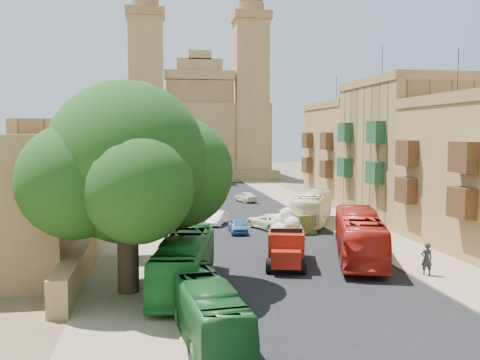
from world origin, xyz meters
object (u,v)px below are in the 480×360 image
object	(u,v)px
street_tree_a	(126,209)
street_tree_c	(138,178)
car_white_a	(217,218)
bus_green_south	(206,309)
street_tree_b	(133,189)
car_blue_b	(204,184)
street_tree_d	(141,176)
bus_red_east	(359,236)
car_white_b	(245,197)
car_dkblue	(189,190)
pedestrian_a	(427,259)
car_blue_a	(238,226)
bus_cream_east	(312,208)
pedestrian_c	(371,220)
church	(197,128)
red_truck	(286,240)
car_cream	(269,221)
ficus_tree	(128,168)
bus_green_north	(185,263)
olive_pickup	(296,222)

from	to	relation	value
street_tree_a	street_tree_c	xyz separation A→B (m)	(-0.00, 24.00, 0.14)
street_tree_c	car_white_a	distance (m)	14.19
street_tree_a	bus_green_south	xyz separation A→B (m)	(3.99, -15.02, -2.13)
street_tree_b	car_blue_b	bearing A→B (deg)	74.63
street_tree_d	bus_red_east	bearing A→B (deg)	-68.42
car_white_a	street_tree_d	bearing A→B (deg)	127.66
street_tree_b	car_white_b	bearing A→B (deg)	51.53
street_tree_b	car_white_b	distance (m)	20.96
bus_red_east	car_dkblue	world-z (taller)	bus_red_east
pedestrian_a	bus_green_south	bearing A→B (deg)	30.05
bus_red_east	car_blue_a	bearing A→B (deg)	-41.90
car_white_b	car_blue_a	bearing A→B (deg)	58.21
street_tree_a	bus_cream_east	world-z (taller)	street_tree_a
car_dkblue	street_tree_a	bearing A→B (deg)	-106.16
street_tree_a	pedestrian_c	world-z (taller)	street_tree_a
church	bus_cream_east	xyz separation A→B (m)	(6.50, -55.10, -8.02)
street_tree_c	bus_cream_east	xyz separation A→B (m)	(16.50, -12.49, -1.98)
street_tree_b	car_blue_a	xyz separation A→B (m)	(8.86, -4.12, -2.86)
red_truck	car_dkblue	bearing A→B (deg)	95.27
car_dkblue	pedestrian_a	xyz separation A→B (m)	(11.41, -45.04, 0.32)
car_cream	pedestrian_c	size ratio (longest dim) A/B	2.65
bus_red_east	car_white_b	world-z (taller)	bus_red_east
ficus_tree	bus_green_south	distance (m)	9.51
bus_cream_east	car_blue_a	world-z (taller)	bus_cream_east
church	pedestrian_c	distance (m)	60.99
street_tree_d	car_cream	size ratio (longest dim) A/B	0.86
bus_red_east	car_cream	distance (m)	12.90
ficus_tree	bus_green_north	xyz separation A→B (m)	(2.90, 0.01, -5.20)
church	bus_cream_east	bearing A→B (deg)	-83.27
red_truck	bus_green_north	world-z (taller)	red_truck
pedestrian_a	pedestrian_c	xyz separation A→B (m)	(2.62, 14.53, -0.06)
bus_red_east	pedestrian_c	world-z (taller)	bus_red_east
ficus_tree	car_blue_a	world-z (taller)	ficus_tree
street_tree_c	pedestrian_c	xyz separation A→B (m)	(20.52, -16.85, -2.54)
bus_green_south	car_dkblue	size ratio (longest dim) A/B	1.88
street_tree_a	car_dkblue	distance (m)	38.31
street_tree_a	bus_red_east	distance (m)	15.78
car_white_a	red_truck	bearing A→B (deg)	-60.15
street_tree_a	car_dkblue	size ratio (longest dim) A/B	1.08
car_blue_b	bus_green_south	bearing A→B (deg)	-103.93
red_truck	olive_pickup	size ratio (longest dim) A/B	1.51
red_truck	bus_green_south	distance (m)	13.16
car_blue_a	olive_pickup	bearing A→B (deg)	3.42
street_tree_b	bus_red_east	bearing A→B (deg)	-44.14
red_truck	church	bearing A→B (deg)	90.23
street_tree_d	bus_red_east	size ratio (longest dim) A/B	0.37
bus_cream_east	street_tree_b	bearing A→B (deg)	22.36
car_blue_a	pedestrian_c	size ratio (longest dim) A/B	1.93
church	ficus_tree	world-z (taller)	church
bus_cream_east	car_blue_b	bearing A→B (deg)	-54.02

